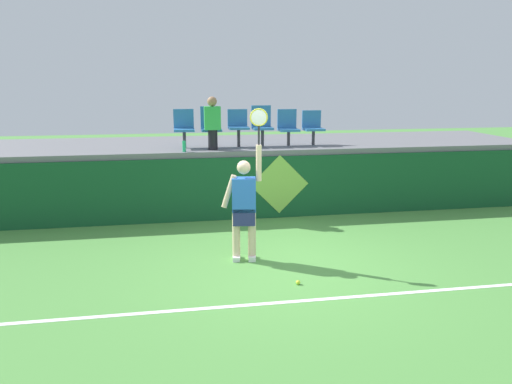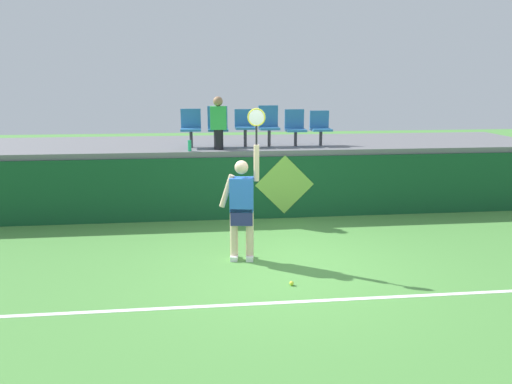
{
  "view_description": "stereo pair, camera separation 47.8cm",
  "coord_description": "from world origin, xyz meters",
  "px_view_note": "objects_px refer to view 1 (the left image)",
  "views": [
    {
      "loc": [
        -1.66,
        -7.01,
        2.93
      ],
      "look_at": [
        -0.3,
        0.99,
        1.01
      ],
      "focal_mm": 33.49,
      "sensor_mm": 36.0,
      "label": 1
    },
    {
      "loc": [
        -1.18,
        -7.07,
        2.93
      ],
      "look_at": [
        -0.3,
        0.99,
        1.01
      ],
      "focal_mm": 33.49,
      "sensor_mm": 36.0,
      "label": 2
    }
  ],
  "objects_px": {
    "stadium_chair_3": "(262,124)",
    "stadium_chair_5": "(313,126)",
    "water_bottle": "(184,146)",
    "stadium_chair_1": "(211,125)",
    "stadium_chair_0": "(184,126)",
    "spectator_0": "(212,122)",
    "tennis_player": "(244,205)",
    "tennis_ball": "(298,282)",
    "stadium_chair_4": "(288,126)",
    "stadium_chair_2": "(238,125)"
  },
  "relations": [
    {
      "from": "stadium_chair_3",
      "to": "tennis_player",
      "type": "bearing_deg",
      "value": -105.24
    },
    {
      "from": "stadium_chair_4",
      "to": "stadium_chair_1",
      "type": "bearing_deg",
      "value": 179.86
    },
    {
      "from": "stadium_chair_5",
      "to": "water_bottle",
      "type": "bearing_deg",
      "value": -167.86
    },
    {
      "from": "stadium_chair_2",
      "to": "stadium_chair_3",
      "type": "distance_m",
      "value": 0.54
    },
    {
      "from": "tennis_ball",
      "to": "stadium_chair_1",
      "type": "xyz_separation_m",
      "value": [
        -0.91,
        4.27,
        1.91
      ]
    },
    {
      "from": "stadium_chair_3",
      "to": "stadium_chair_5",
      "type": "bearing_deg",
      "value": -0.38
    },
    {
      "from": "stadium_chair_3",
      "to": "stadium_chair_5",
      "type": "relative_size",
      "value": 1.16
    },
    {
      "from": "tennis_player",
      "to": "stadium_chair_5",
      "type": "distance_m",
      "value": 3.87
    },
    {
      "from": "tennis_ball",
      "to": "stadium_chair_3",
      "type": "distance_m",
      "value": 4.69
    },
    {
      "from": "stadium_chair_0",
      "to": "spectator_0",
      "type": "distance_m",
      "value": 0.74
    },
    {
      "from": "stadium_chair_2",
      "to": "stadium_chair_0",
      "type": "bearing_deg",
      "value": 179.74
    },
    {
      "from": "tennis_player",
      "to": "stadium_chair_5",
      "type": "bearing_deg",
      "value": 57.11
    },
    {
      "from": "tennis_player",
      "to": "stadium_chair_3",
      "type": "bearing_deg",
      "value": 74.76
    },
    {
      "from": "stadium_chair_4",
      "to": "water_bottle",
      "type": "bearing_deg",
      "value": -164.89
    },
    {
      "from": "tennis_ball",
      "to": "stadium_chair_2",
      "type": "bearing_deg",
      "value": 94.07
    },
    {
      "from": "water_bottle",
      "to": "spectator_0",
      "type": "height_order",
      "value": "spectator_0"
    },
    {
      "from": "tennis_ball",
      "to": "stadium_chair_5",
      "type": "relative_size",
      "value": 0.09
    },
    {
      "from": "stadium_chair_1",
      "to": "stadium_chair_5",
      "type": "distance_m",
      "value": 2.32
    },
    {
      "from": "stadium_chair_5",
      "to": "spectator_0",
      "type": "bearing_deg",
      "value": -169.39
    },
    {
      "from": "spectator_0",
      "to": "water_bottle",
      "type": "bearing_deg",
      "value": -162.26
    },
    {
      "from": "stadium_chair_4",
      "to": "stadium_chair_2",
      "type": "bearing_deg",
      "value": -179.63
    },
    {
      "from": "stadium_chair_1",
      "to": "stadium_chair_3",
      "type": "xyz_separation_m",
      "value": [
        1.14,
        -0.0,
        0.01
      ]
    },
    {
      "from": "water_bottle",
      "to": "stadium_chair_4",
      "type": "relative_size",
      "value": 0.28
    },
    {
      "from": "stadium_chair_1",
      "to": "stadium_chair_3",
      "type": "height_order",
      "value": "stadium_chair_3"
    },
    {
      "from": "tennis_player",
      "to": "stadium_chair_3",
      "type": "relative_size",
      "value": 2.78
    },
    {
      "from": "tennis_player",
      "to": "stadium_chair_0",
      "type": "bearing_deg",
      "value": 105.38
    },
    {
      "from": "water_bottle",
      "to": "stadium_chair_1",
      "type": "height_order",
      "value": "stadium_chair_1"
    },
    {
      "from": "water_bottle",
      "to": "stadium_chair_3",
      "type": "relative_size",
      "value": 0.26
    },
    {
      "from": "water_bottle",
      "to": "stadium_chair_2",
      "type": "xyz_separation_m",
      "value": [
        1.21,
        0.63,
        0.36
      ]
    },
    {
      "from": "stadium_chair_0",
      "to": "stadium_chair_3",
      "type": "relative_size",
      "value": 0.93
    },
    {
      "from": "stadium_chair_1",
      "to": "stadium_chair_0",
      "type": "bearing_deg",
      "value": -179.38
    },
    {
      "from": "stadium_chair_2",
      "to": "stadium_chair_4",
      "type": "xyz_separation_m",
      "value": [
        1.14,
        0.01,
        -0.04
      ]
    },
    {
      "from": "tennis_ball",
      "to": "water_bottle",
      "type": "relative_size",
      "value": 0.29
    },
    {
      "from": "spectator_0",
      "to": "stadium_chair_2",
      "type": "bearing_deg",
      "value": 35.61
    },
    {
      "from": "tennis_player",
      "to": "stadium_chair_5",
      "type": "relative_size",
      "value": 3.22
    },
    {
      "from": "stadium_chair_0",
      "to": "stadium_chair_2",
      "type": "xyz_separation_m",
      "value": [
        1.19,
        -0.01,
        0.01
      ]
    },
    {
      "from": "stadium_chair_4",
      "to": "tennis_player",
      "type": "bearing_deg",
      "value": -114.82
    },
    {
      "from": "stadium_chair_2",
      "to": "stadium_chair_4",
      "type": "distance_m",
      "value": 1.14
    },
    {
      "from": "stadium_chair_1",
      "to": "stadium_chair_3",
      "type": "bearing_deg",
      "value": -0.05
    },
    {
      "from": "tennis_ball",
      "to": "stadium_chair_1",
      "type": "height_order",
      "value": "stadium_chair_1"
    },
    {
      "from": "stadium_chair_1",
      "to": "stadium_chair_5",
      "type": "xyz_separation_m",
      "value": [
        2.32,
        -0.01,
        -0.05
      ]
    },
    {
      "from": "tennis_player",
      "to": "tennis_ball",
      "type": "height_order",
      "value": "tennis_player"
    },
    {
      "from": "spectator_0",
      "to": "stadium_chair_3",
      "type": "bearing_deg",
      "value": 21.21
    },
    {
      "from": "tennis_player",
      "to": "stadium_chair_0",
      "type": "distance_m",
      "value": 3.42
    },
    {
      "from": "stadium_chair_2",
      "to": "stadium_chair_5",
      "type": "bearing_deg",
      "value": 0.1
    },
    {
      "from": "water_bottle",
      "to": "stadium_chair_4",
      "type": "height_order",
      "value": "stadium_chair_4"
    },
    {
      "from": "stadium_chair_1",
      "to": "stadium_chair_3",
      "type": "relative_size",
      "value": 0.99
    },
    {
      "from": "stadium_chair_1",
      "to": "stadium_chair_2",
      "type": "xyz_separation_m",
      "value": [
        0.6,
        -0.01,
        -0.01
      ]
    },
    {
      "from": "tennis_ball",
      "to": "stadium_chair_4",
      "type": "bearing_deg",
      "value": 78.98
    },
    {
      "from": "water_bottle",
      "to": "stadium_chair_3",
      "type": "bearing_deg",
      "value": 20.01
    }
  ]
}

